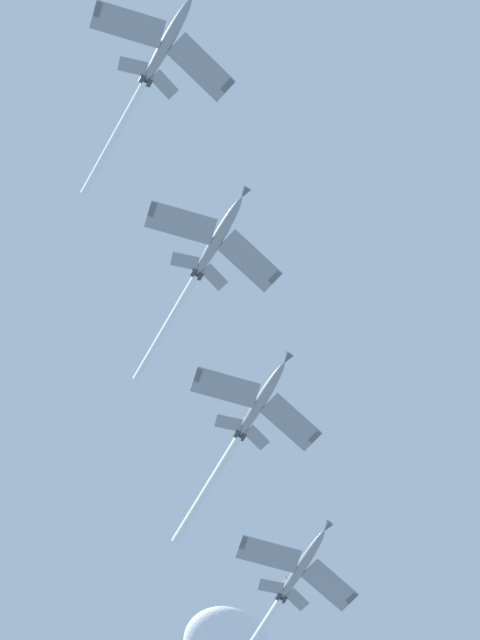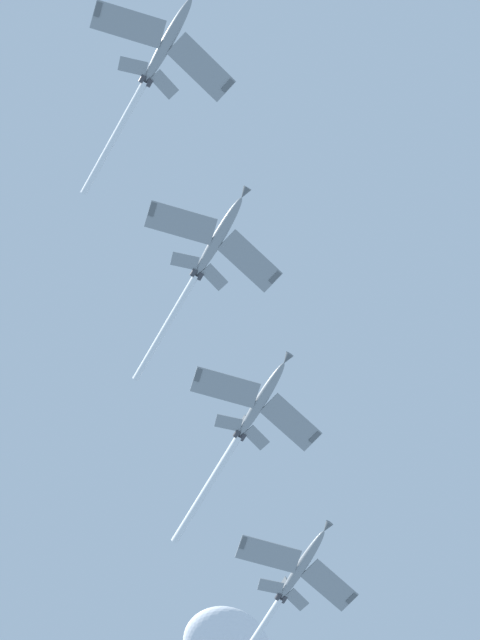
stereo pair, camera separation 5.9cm
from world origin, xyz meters
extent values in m
ellipsoid|color=gray|center=(4.00, 3.51, 154.82)|extent=(10.93, 7.75, 4.46)
ellipsoid|color=black|center=(5.58, 2.51, 155.95)|extent=(3.02, 2.42, 1.60)
cube|color=gray|center=(6.22, 8.39, 154.52)|extent=(6.19, 9.65, 1.14)
cube|color=#595E60|center=(8.14, 12.02, 154.55)|extent=(1.90, 1.22, 0.59)
cube|color=gray|center=(0.53, -0.56, 154.52)|extent=(8.95, 8.76, 1.14)
cube|color=#595E60|center=(-1.93, -3.85, 154.55)|extent=(1.73, 1.76, 0.59)
cube|color=gray|center=(1.15, 8.02, 153.51)|extent=(2.62, 3.93, 0.63)
cube|color=gray|center=(-1.29, 4.17, 153.51)|extent=(3.91, 3.67, 0.63)
cube|color=#595E60|center=(-0.22, 6.19, 154.91)|extent=(2.67, 1.79, 3.33)
cylinder|color=#38383D|center=(-0.46, 6.88, 153.20)|extent=(1.42, 1.31, 1.03)
cylinder|color=#38383D|center=(-0.94, 6.12, 153.20)|extent=(1.42, 1.31, 1.03)
cylinder|color=white|center=(-7.47, 10.80, 151.02)|extent=(13.90, 9.28, 5.13)
ellipsoid|color=gray|center=(-1.43, 28.51, 149.88)|extent=(10.99, 7.74, 4.15)
cone|color=#595E60|center=(4.07, 25.04, 151.46)|extent=(2.19, 2.00, 1.54)
ellipsoid|color=black|center=(0.17, 27.50, 150.96)|extent=(3.01, 2.41, 1.54)
cube|color=gray|center=(0.75, 33.40, 149.59)|extent=(6.18, 9.66, 1.04)
cube|color=#595E60|center=(2.67, 37.04, 149.64)|extent=(1.91, 1.22, 0.54)
cube|color=gray|center=(-4.90, 24.43, 149.59)|extent=(8.95, 8.79, 1.04)
cube|color=#595E60|center=(-7.36, 21.13, 149.64)|extent=(1.74, 1.77, 0.54)
cube|color=gray|center=(-4.33, 33.03, 148.70)|extent=(2.62, 3.93, 0.58)
cube|color=gray|center=(-6.76, 29.18, 148.70)|extent=(3.91, 3.68, 0.58)
cube|color=#595E60|center=(-5.66, 31.18, 150.11)|extent=(2.63, 1.75, 3.29)
cylinder|color=#38383D|center=(-5.94, 31.89, 148.41)|extent=(1.41, 1.30, 1.01)
cylinder|color=#38383D|center=(-6.42, 31.13, 148.41)|extent=(1.41, 1.30, 1.01)
cylinder|color=white|center=(-13.10, 35.87, 146.42)|extent=(14.16, 9.37, 4.73)
ellipsoid|color=gray|center=(-6.11, 50.79, 144.82)|extent=(11.02, 7.65, 4.27)
cone|color=#595E60|center=(-0.59, 47.37, 146.47)|extent=(2.20, 1.99, 1.56)
ellipsoid|color=black|center=(-4.50, 49.79, 145.92)|extent=(3.02, 2.39, 1.56)
cube|color=gray|center=(-3.96, 55.69, 144.53)|extent=(6.11, 9.65, 1.08)
cube|color=#595E60|center=(-2.08, 59.35, 144.57)|extent=(1.90, 1.21, 0.56)
cube|color=gray|center=(-9.54, 46.67, 144.53)|extent=(8.91, 8.82, 1.08)
cube|color=#595E60|center=(-11.96, 43.36, 144.57)|extent=(1.74, 1.76, 0.56)
cube|color=gray|center=(-9.03, 55.28, 143.59)|extent=(2.59, 3.92, 0.60)
cube|color=gray|center=(-11.43, 51.40, 143.59)|extent=(3.90, 3.69, 0.60)
cube|color=#595E60|center=(-10.36, 53.42, 145.00)|extent=(2.66, 1.74, 3.30)
cylinder|color=#38383D|center=(-10.63, 54.11, 143.30)|extent=(1.41, 1.29, 1.02)
cylinder|color=#38383D|center=(-11.11, 53.35, 143.30)|extent=(1.41, 1.29, 1.02)
cylinder|color=white|center=(-18.31, 58.33, 141.08)|extent=(15.31, 10.00, 5.33)
ellipsoid|color=gray|center=(-12.30, 76.80, 141.97)|extent=(11.06, 7.54, 4.37)
cone|color=#595E60|center=(-6.75, 73.46, 143.68)|extent=(2.21, 1.98, 1.57)
ellipsoid|color=black|center=(-10.69, 75.83, 143.08)|extent=(3.03, 2.37, 1.58)
cube|color=gray|center=(-10.20, 81.73, 141.67)|extent=(6.02, 9.64, 1.11)
cube|color=#595E60|center=(-8.36, 85.40, 141.71)|extent=(1.90, 1.19, 0.57)
cube|color=gray|center=(-15.68, 72.65, 141.67)|extent=(8.87, 8.86, 1.11)
cube|color=#595E60|center=(-18.07, 69.31, 141.71)|extent=(1.75, 1.75, 0.57)
cube|color=gray|center=(-15.26, 81.25, 140.69)|extent=(2.55, 3.91, 0.61)
cube|color=gray|center=(-17.62, 77.35, 140.69)|extent=(3.89, 3.70, 0.61)
cube|color=#595E60|center=(-16.58, 79.38, 142.10)|extent=(2.69, 1.72, 3.32)
cylinder|color=#38383D|center=(-16.85, 80.07, 140.39)|extent=(1.42, 1.29, 1.03)
cylinder|color=#38383D|center=(-17.31, 79.30, 140.39)|extent=(1.42, 1.29, 1.03)
camera|label=1|loc=(29.93, -28.16, 1.57)|focal=68.87mm
camera|label=2|loc=(29.88, -28.18, 1.57)|focal=68.87mm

